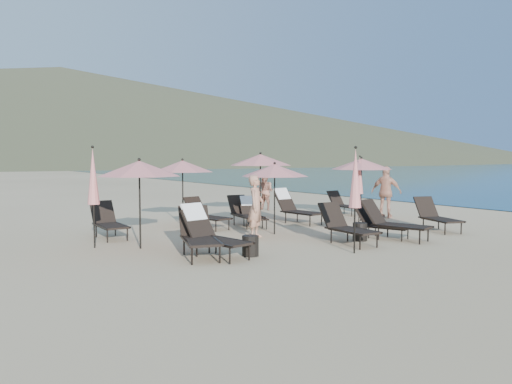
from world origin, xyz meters
TOP-DOWN VIEW (x-y plane):
  - ground at (0.00, 0.00)m, footprint 800.00×800.00m
  - volcanic_headland at (71.37, 302.62)m, footprint 690.00×690.00m
  - lounger_0 at (-4.58, 0.21)m, footprint 1.23×1.98m
  - lounger_1 at (-4.35, 0.06)m, footprint 1.00×1.92m
  - lounger_2 at (-0.70, -0.45)m, footprint 0.77×1.79m
  - lounger_3 at (0.70, -0.30)m, footprint 1.04×1.59m
  - lounger_4 at (0.79, -0.67)m, footprint 1.18×1.94m
  - lounger_5 at (3.14, -0.31)m, footprint 1.16×1.82m
  - lounger_6 at (-5.46, 3.88)m, footprint 0.68×1.70m
  - lounger_7 at (-2.39, 3.97)m, footprint 0.95×1.75m
  - lounger_8 at (-0.95, 3.55)m, footprint 0.95×1.60m
  - lounger_9 at (-1.08, 3.80)m, footprint 0.87×1.73m
  - lounger_10 at (0.71, 3.46)m, footprint 0.89×1.90m
  - lounger_11 at (3.86, 4.41)m, footprint 0.63×1.55m
  - umbrella_open_0 at (-5.33, 1.81)m, footprint 2.03×2.03m
  - umbrella_open_1 at (-1.31, 1.84)m, footprint 1.93×1.93m
  - umbrella_open_2 at (2.91, 2.58)m, footprint 2.07×2.07m
  - umbrella_open_3 at (-2.74, 4.87)m, footprint 2.02×2.02m
  - umbrella_open_4 at (0.37, 5.01)m, footprint 2.22×2.22m
  - umbrella_closed_0 at (-1.45, -1.49)m, footprint 0.29×0.29m
  - umbrella_closed_1 at (2.63, 2.38)m, footprint 0.27×0.27m
  - umbrella_closed_2 at (-6.22, 2.53)m, footprint 0.29×0.29m
  - side_table_0 at (-3.61, -0.42)m, footprint 0.38×0.38m
  - side_table_1 at (-0.09, -0.32)m, footprint 0.38×0.38m
  - beachgoer_a at (-2.10, 1.61)m, footprint 0.75×0.71m
  - beachgoer_b at (2.17, 7.31)m, footprint 0.81×0.92m
  - beachgoer_c at (4.38, 2.75)m, footprint 0.86×1.19m

SIDE VIEW (x-z plane):
  - ground at x=0.00m, z-range 0.00..0.00m
  - side_table_0 at x=-3.61m, z-range 0.00..0.46m
  - side_table_1 at x=-0.09m, z-range 0.00..0.48m
  - lounger_3 at x=0.70m, z-range -0.03..0.83m
  - lounger_11 at x=3.86m, z-range -0.03..0.85m
  - lounger_7 at x=-2.39m, z-range -0.03..0.92m
  - lounger_9 at x=-1.08m, z-range -0.03..0.92m
  - lounger_8 at x=-0.95m, z-range -0.02..0.92m
  - lounger_6 at x=-5.46m, z-range -0.03..0.94m
  - lounger_5 at x=3.14m, z-range -0.03..0.95m
  - lounger_2 at x=-0.70m, z-range -0.03..0.97m
  - lounger_4 at x=0.79m, z-range -0.03..1.01m
  - lounger_0 at x=-4.58m, z-range -0.03..1.03m
  - lounger_1 at x=-4.35m, z-range -0.03..1.12m
  - lounger_10 at x=0.71m, z-range -0.03..1.12m
  - beachgoer_b at x=2.17m, z-range 0.00..1.58m
  - beachgoer_a at x=-2.10m, z-range 0.00..1.73m
  - beachgoer_c at x=4.38m, z-range 0.00..1.88m
  - umbrella_closed_1 at x=2.63m, z-range 0.44..2.71m
  - umbrella_closed_0 at x=-1.45m, z-range 0.48..2.95m
  - umbrella_closed_2 at x=-6.22m, z-range 0.49..2.97m
  - umbrella_open_1 at x=-1.31m, z-range 0.80..2.87m
  - umbrella_open_3 at x=-2.74m, z-range 0.83..3.00m
  - umbrella_open_0 at x=-5.33m, z-range 0.84..3.03m
  - umbrella_open_2 at x=2.91m, z-range 0.86..3.09m
  - umbrella_open_4 at x=0.37m, z-range 0.92..3.30m
  - volcanic_headland at x=71.37m, z-range -1.01..53.99m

